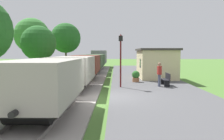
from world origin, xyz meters
The scene contains 15 objects.
ground_plane centered at (0.00, 0.00, 0.00)m, with size 160.00×160.00×0.00m, color #47702D.
platform_slab centered at (3.20, 0.00, 0.12)m, with size 6.00×60.00×0.25m, color #4C4C4F.
track_ballast centered at (-2.40, 0.00, 0.06)m, with size 3.80×60.00×0.12m, color gray.
rail_near centered at (-1.68, 0.00, 0.19)m, with size 0.07×60.00×0.14m, color slate.
rail_far centered at (-3.12, 0.00, 0.19)m, with size 0.07×60.00×0.14m, color slate.
freight_train centered at (-2.40, 13.89, 1.45)m, with size 2.50×39.20×2.72m.
station_hut centered at (4.40, 9.78, 1.65)m, with size 3.50×5.80×2.78m.
bench_near_hut centered at (4.22, 4.27, 0.72)m, with size 0.42×1.50×0.91m.
bench_down_platform centered at (4.22, 14.92, 0.72)m, with size 0.42×1.50×0.91m.
person_waiting centered at (3.63, 3.79, 1.18)m, with size 0.26×0.39×1.71m.
potted_planter centered at (2.19, 6.42, 0.72)m, with size 0.64×0.64×0.92m.
lamp_post_near centered at (0.87, 3.45, 2.80)m, with size 0.28×0.28×3.70m.
tree_trackside_far centered at (-6.81, 9.50, 3.53)m, with size 3.34×3.34×5.21m.
tree_field_left centered at (-9.98, 16.67, 4.78)m, with size 4.36×4.36×6.96m.
tree_field_distant centered at (-7.37, 24.46, 4.93)m, with size 4.73×4.73×7.31m.
Camera 1 is at (0.50, -12.80, 2.68)m, focal length 37.59 mm.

